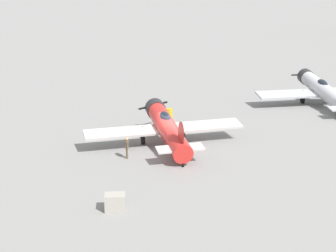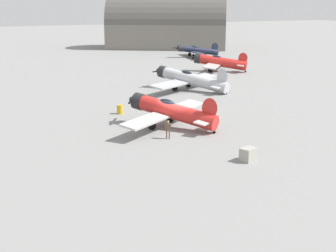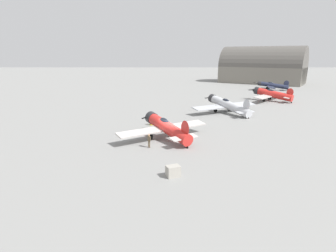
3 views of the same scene
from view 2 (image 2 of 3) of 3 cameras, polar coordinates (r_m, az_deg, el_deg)
The scene contains 9 objects.
ground_plane at distance 45.57m, azimuth 0.82°, elevation -0.23°, with size 400.00×400.00×0.00m, color gray.
airplane_foreground at distance 45.45m, azimuth 0.29°, elevation 1.76°, with size 9.34×11.35×3.26m.
airplane_mid_apron at distance 64.88m, azimuth 2.53°, elevation 5.42°, with size 10.53×12.60×3.28m.
airplane_far_line at distance 82.85m, azimuth 5.82°, elevation 7.37°, with size 10.63×9.62×3.30m.
airplane_outer_stand at distance 103.93m, azimuth 3.28°, elevation 8.71°, with size 12.46×10.23×3.00m.
ground_crew_mechanic at distance 41.85m, azimuth -0.00°, elevation -0.20°, with size 0.54×0.40×1.57m.
equipment_crate at distance 36.62m, azimuth 9.22°, elevation -3.25°, with size 1.22×1.41×0.99m.
fuel_drum at distance 51.49m, azimuth -5.58°, elevation 1.92°, with size 0.65×0.65×0.92m.
distant_hangar at distance 124.46m, azimuth -0.05°, elevation 11.30°, with size 27.49×31.94×14.57m.
Camera 2 is at (39.40, -19.89, 11.38)m, focal length 52.86 mm.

